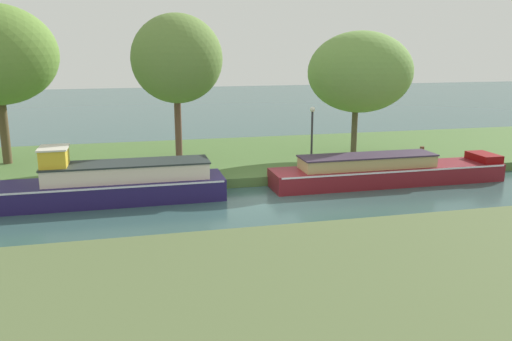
# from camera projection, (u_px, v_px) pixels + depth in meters

# --- Properties ---
(ground_plane) EXTENTS (120.00, 120.00, 0.00)m
(ground_plane) POSITION_uv_depth(u_px,v_px,m) (273.00, 199.00, 20.23)
(ground_plane) COLOR #335352
(riverbank_far) EXTENTS (72.00, 10.00, 0.40)m
(riverbank_far) POSITION_uv_depth(u_px,v_px,m) (237.00, 158.00, 26.80)
(riverbank_far) COLOR #4C6E36
(riverbank_far) RESTS_ON ground_plane
(riverbank_near) EXTENTS (72.00, 10.00, 0.40)m
(riverbank_near) POSITION_uv_depth(u_px,v_px,m) (380.00, 302.00, 11.67)
(riverbank_near) COLOR #57673C
(riverbank_near) RESTS_ON ground_plane
(navy_barge) EXTENTS (8.96, 2.06, 2.20)m
(navy_barge) POSITION_uv_depth(u_px,v_px,m) (110.00, 184.00, 19.80)
(navy_barge) COLOR #231951
(navy_barge) RESTS_ON ground_plane
(maroon_narrowboat) EXTENTS (10.33, 1.85, 1.31)m
(maroon_narrowboat) POSITION_uv_depth(u_px,v_px,m) (386.00, 171.00, 22.47)
(maroon_narrowboat) COLOR maroon
(maroon_narrowboat) RESTS_ON ground_plane
(willow_tree_centre) EXTENTS (4.21, 3.84, 6.89)m
(willow_tree_centre) POSITION_uv_depth(u_px,v_px,m) (177.00, 59.00, 24.01)
(willow_tree_centre) COLOR brown
(willow_tree_centre) RESTS_ON riverbank_far
(willow_tree_right) EXTENTS (5.36, 3.98, 6.16)m
(willow_tree_right) POSITION_uv_depth(u_px,v_px,m) (361.00, 72.00, 25.64)
(willow_tree_right) COLOR brown
(willow_tree_right) RESTS_ON riverbank_far
(lamp_post) EXTENTS (0.24, 0.24, 2.68)m
(lamp_post) POSITION_uv_depth(u_px,v_px,m) (312.00, 128.00, 24.22)
(lamp_post) COLOR #333338
(lamp_post) RESTS_ON riverbank_far
(mooring_post_near) EXTENTS (0.20, 0.20, 0.87)m
(mooring_post_near) POSITION_uv_depth(u_px,v_px,m) (422.00, 156.00, 24.29)
(mooring_post_near) COLOR brown
(mooring_post_near) RESTS_ON riverbank_far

